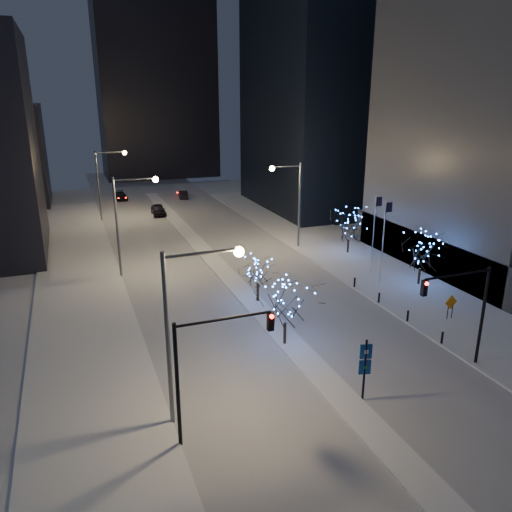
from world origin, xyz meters
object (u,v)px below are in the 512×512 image
street_lamp_w_near (187,313)px  traffic_signal_west (207,359)px  traffic_signal_east (466,303)px  holiday_tree_median_far (258,272)px  street_lamp_w_far (105,175)px  holiday_tree_median_near (285,302)px  street_lamp_east (292,194)px  construction_sign (451,305)px  car_near (158,210)px  car_mid (183,194)px  street_lamp_w_mid (127,213)px  holiday_tree_plaza_far (349,226)px  car_far (121,196)px  holiday_tree_plaza_near (422,252)px  wayfinding_sign (365,364)px

street_lamp_w_near → traffic_signal_west: size_ratio=1.43×
traffic_signal_east → holiday_tree_median_far: size_ratio=1.75×
street_lamp_w_far → holiday_tree_median_far: 37.26m
traffic_signal_east → holiday_tree_median_near: size_ratio=1.26×
street_lamp_east → holiday_tree_median_far: bearing=-124.7°
street_lamp_east → traffic_signal_west: size_ratio=1.43×
street_lamp_east → construction_sign: size_ratio=4.87×
street_lamp_w_near → street_lamp_east: bearing=55.8°
street_lamp_w_near → car_near: (7.29, 50.56, -5.69)m
car_mid → street_lamp_w_near: bearing=84.9°
traffic_signal_west → construction_sign: 23.48m
street_lamp_w_mid → holiday_tree_plaza_far: (24.14, -1.37, -3.24)m
car_far → construction_sign: bearing=-74.7°
car_near → holiday_tree_median_far: (2.15, -36.41, 2.03)m
holiday_tree_median_near → holiday_tree_median_far: bearing=82.9°
street_lamp_east → holiday_tree_median_near: size_ratio=1.80×
street_lamp_w_far → street_lamp_w_mid: bearing=-90.0°
holiday_tree_median_near → traffic_signal_east: bearing=-36.8°
traffic_signal_west → holiday_tree_plaza_far: bearing=47.3°
street_lamp_w_mid → holiday_tree_median_far: bearing=-49.0°
holiday_tree_median_far → traffic_signal_west: bearing=-119.0°
car_mid → holiday_tree_median_far: bearing=92.3°
street_lamp_w_mid → car_far: 39.94m
construction_sign → street_lamp_w_mid: bearing=135.2°
traffic_signal_west → holiday_tree_plaza_near: (24.83, 14.54, -1.43)m
holiday_tree_median_far → holiday_tree_plaza_far: bearing=32.8°
holiday_tree_plaza_far → construction_sign: holiday_tree_plaza_far is taller
traffic_signal_east → car_near: (-10.59, 51.56, -3.95)m
street_lamp_w_mid → traffic_signal_east: 31.60m
traffic_signal_east → holiday_tree_plaza_far: traffic_signal_east is taller
traffic_signal_east → car_near: size_ratio=1.48×
street_lamp_east → traffic_signal_west: 35.30m
car_mid → construction_sign: size_ratio=2.04×
car_mid → holiday_tree_plaza_near: size_ratio=0.81×
street_lamp_w_far → street_lamp_east: size_ratio=1.00×
traffic_signal_west → car_near: (6.79, 52.56, -3.95)m
street_lamp_east → holiday_tree_plaza_near: bearing=-67.8°
street_lamp_w_mid → holiday_tree_median_far: size_ratio=2.51×
traffic_signal_west → car_mid: 65.37m
wayfinding_sign → holiday_tree_median_near: bearing=117.0°
street_lamp_w_mid → holiday_tree_plaza_near: (25.33, -12.46, -3.16)m
street_lamp_east → car_far: street_lamp_east is taller
traffic_signal_east → holiday_tree_median_near: traffic_signal_east is taller
street_lamp_w_near → street_lamp_w_far: same height
holiday_tree_plaza_near → holiday_tree_plaza_far: size_ratio=0.97×
traffic_signal_east → construction_sign: bearing=52.7°
street_lamp_w_mid → traffic_signal_west: size_ratio=1.43×
street_lamp_w_far → holiday_tree_median_near: (8.44, -43.93, -3.10)m
street_lamp_w_mid → car_far: (3.28, 39.38, -5.83)m
car_near → holiday_tree_median_far: bearing=-84.4°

